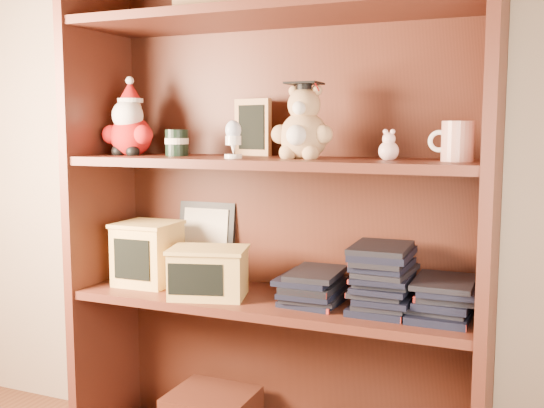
{
  "coord_description": "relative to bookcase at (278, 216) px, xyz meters",
  "views": [
    {
      "loc": [
        0.84,
        -0.33,
        1.03
      ],
      "look_at": [
        0.14,
        1.3,
        0.82
      ],
      "focal_mm": 42.0,
      "sensor_mm": 36.0,
      "label": 1
    }
  ],
  "objects": [
    {
      "name": "treats_box",
      "position": [
        -0.42,
        -0.05,
        -0.13
      ],
      "size": [
        0.18,
        0.18,
        0.19
      ],
      "color": "#DDB35A",
      "rests_on": "shelf_lower"
    },
    {
      "name": "shelf_lower",
      "position": [
        0.0,
        -0.05,
        -0.24
      ],
      "size": [
        1.14,
        0.33,
        0.02
      ],
      "color": "#512317",
      "rests_on": "ground"
    },
    {
      "name": "book_stack_mid",
      "position": [
        0.32,
        -0.05,
        -0.13
      ],
      "size": [
        0.14,
        0.2,
        0.19
      ],
      "color": "black",
      "rests_on": "shelf_lower"
    },
    {
      "name": "teacher_mug",
      "position": [
        0.5,
        -0.05,
        0.22
      ],
      "size": [
        0.11,
        0.08,
        0.1
      ],
      "color": "silver",
      "rests_on": "shelf_upper"
    },
    {
      "name": "book_stack_right",
      "position": [
        0.49,
        -0.05,
        -0.18
      ],
      "size": [
        0.14,
        0.2,
        0.1
      ],
      "color": "black",
      "rests_on": "shelf_lower"
    },
    {
      "name": "bookcase",
      "position": [
        0.0,
        0.0,
        0.0
      ],
      "size": [
        1.2,
        0.35,
        1.6
      ],
      "color": "#512317",
      "rests_on": "ground"
    },
    {
      "name": "grad_teddy_bear",
      "position": [
        0.1,
        -0.06,
        0.25
      ],
      "size": [
        0.17,
        0.15,
        0.21
      ],
      "color": "tan",
      "rests_on": "shelf_upper"
    },
    {
      "name": "santa_plush",
      "position": [
        -0.47,
        -0.06,
        0.26
      ],
      "size": [
        0.17,
        0.13,
        0.25
      ],
      "color": "#A50F0F",
      "rests_on": "shelf_upper"
    },
    {
      "name": "certificate_frame",
      "position": [
        -0.29,
        0.09,
        -0.11
      ],
      "size": [
        0.2,
        0.05,
        0.25
      ],
      "color": "black",
      "rests_on": "shelf_lower"
    },
    {
      "name": "pink_figurine",
      "position": [
        0.33,
        -0.05,
        0.2
      ],
      "size": [
        0.05,
        0.05,
        0.08
      ],
      "color": "beige",
      "rests_on": "shelf_upper"
    },
    {
      "name": "teachers_tin",
      "position": [
        -0.3,
        -0.05,
        0.21
      ],
      "size": [
        0.07,
        0.07,
        0.08
      ],
      "color": "black",
      "rests_on": "shelf_upper"
    },
    {
      "name": "egg_cup",
      "position": [
        -0.08,
        -0.13,
        0.23
      ],
      "size": [
        0.05,
        0.05,
        0.1
      ],
      "color": "white",
      "rests_on": "shelf_upper"
    },
    {
      "name": "pencils_box",
      "position": [
        -0.17,
        -0.12,
        -0.16
      ],
      "size": [
        0.25,
        0.21,
        0.14
      ],
      "color": "#DDB35A",
      "rests_on": "shelf_lower"
    },
    {
      "name": "book_stack_left",
      "position": [
        0.12,
        -0.05,
        -0.18
      ],
      "size": [
        0.14,
        0.2,
        0.1
      ],
      "color": "black",
      "rests_on": "shelf_lower"
    },
    {
      "name": "shelf_upper",
      "position": [
        0.0,
        -0.05,
        0.16
      ],
      "size": [
        1.14,
        0.33,
        0.02
      ],
      "color": "#512317",
      "rests_on": "ground"
    },
    {
      "name": "chalkboard_plaque",
      "position": [
        -0.11,
        0.06,
        0.25
      ],
      "size": [
        0.13,
        0.09,
        0.17
      ],
      "color": "#9E7547",
      "rests_on": "shelf_upper"
    }
  ]
}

